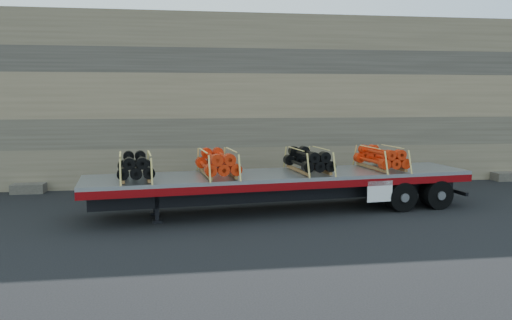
{
  "coord_description": "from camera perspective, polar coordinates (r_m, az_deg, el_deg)",
  "views": [
    {
      "loc": [
        -2.14,
        -15.18,
        3.62
      ],
      "look_at": [
        0.31,
        1.35,
        1.53
      ],
      "focal_mm": 35.0,
      "sensor_mm": 36.0,
      "label": 1
    }
  ],
  "objects": [
    {
      "name": "ground",
      "position": [
        15.75,
        -0.41,
        -6.17
      ],
      "size": [
        120.0,
        120.0,
        0.0
      ],
      "primitive_type": "plane",
      "color": "black",
      "rests_on": "ground"
    },
    {
      "name": "rock_wall",
      "position": [
        21.79,
        -2.83,
        6.79
      ],
      "size": [
        44.0,
        3.0,
        7.0
      ],
      "primitive_type": "cube",
      "color": "#7A6B54",
      "rests_on": "ground"
    },
    {
      "name": "trailer",
      "position": [
        16.07,
        2.97,
        -3.67
      ],
      "size": [
        12.53,
        3.71,
        1.23
      ],
      "primitive_type": null,
      "rotation": [
        0.0,
        0.0,
        0.11
      ],
      "color": "#9D9FA4",
      "rests_on": "ground"
    },
    {
      "name": "bundle_front",
      "position": [
        15.18,
        -13.63,
        -0.75
      ],
      "size": [
        1.24,
        2.15,
        0.73
      ],
      "primitive_type": null,
      "rotation": [
        0.0,
        0.0,
        0.11
      ],
      "color": "black",
      "rests_on": "trailer"
    },
    {
      "name": "bundle_midfront",
      "position": [
        15.41,
        -4.43,
        -0.39
      ],
      "size": [
        1.3,
        2.25,
        0.76
      ],
      "primitive_type": null,
      "rotation": [
        0.0,
        0.0,
        0.11
      ],
      "color": "red",
      "rests_on": "trailer"
    },
    {
      "name": "bundle_midrear",
      "position": [
        16.21,
        6.0,
        -0.08
      ],
      "size": [
        1.26,
        2.17,
        0.73
      ],
      "primitive_type": null,
      "rotation": [
        0.0,
        0.0,
        0.11
      ],
      "color": "black",
      "rests_on": "trailer"
    },
    {
      "name": "bundle_rear",
      "position": [
        17.29,
        14.08,
        0.18
      ],
      "size": [
        1.24,
        2.15,
        0.73
      ],
      "primitive_type": null,
      "rotation": [
        0.0,
        0.0,
        0.11
      ],
      "color": "red",
      "rests_on": "trailer"
    }
  ]
}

